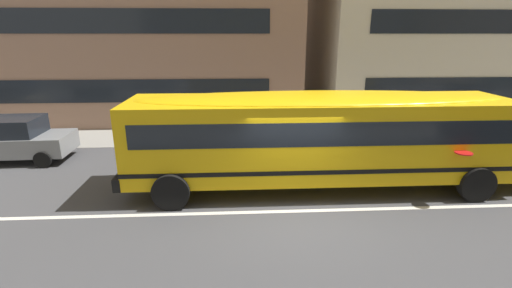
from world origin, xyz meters
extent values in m
plane|color=#424244|center=(0.00, 0.00, 0.00)|extent=(400.00, 400.00, 0.00)
cube|color=gray|center=(0.00, 7.46, 0.01)|extent=(120.00, 3.00, 0.01)
cube|color=silver|center=(0.00, 0.00, 0.00)|extent=(110.00, 0.16, 0.01)
cube|color=yellow|center=(0.94, 1.60, 1.62)|extent=(11.18, 2.58, 2.23)
cube|color=black|center=(-4.72, 1.58, 0.69)|extent=(0.21, 2.54, 0.37)
cube|color=black|center=(0.94, 1.60, 2.03)|extent=(10.51, 2.62, 0.65)
cube|color=black|center=(0.94, 1.60, 0.96)|extent=(11.20, 2.61, 0.12)
ellipsoid|color=yellow|center=(0.94, 1.60, 2.74)|extent=(10.73, 2.37, 0.37)
cylinder|color=red|center=(4.52, 0.16, 1.51)|extent=(0.45, 0.45, 0.03)
cylinder|color=black|center=(5.18, 2.88, 0.51)|extent=(1.02, 0.29, 1.02)
cylinder|color=black|center=(5.19, 0.34, 0.51)|extent=(1.02, 0.29, 1.02)
cylinder|color=black|center=(-3.31, 2.85, 0.51)|extent=(1.02, 0.29, 1.02)
cylinder|color=black|center=(-3.30, 0.31, 0.51)|extent=(1.02, 0.29, 1.02)
cube|color=gray|center=(-9.70, 4.53, 0.65)|extent=(3.95, 1.82, 0.70)
cube|color=black|center=(-9.85, 4.53, 1.32)|extent=(2.25, 1.63, 0.64)
cylinder|color=black|center=(-8.43, 5.42, 0.30)|extent=(0.61, 0.20, 0.60)
cylinder|color=black|center=(-8.38, 3.72, 0.30)|extent=(0.61, 0.20, 0.60)
cube|color=black|center=(-9.08, 8.94, 1.92)|extent=(18.39, 0.04, 1.10)
cube|color=black|center=(-9.08, 8.94, 5.12)|extent=(18.39, 0.04, 1.10)
cube|color=beige|center=(12.66, 14.46, 6.40)|extent=(18.44, 10.99, 12.80)
camera|label=1|loc=(-1.50, -8.46, 4.53)|focal=24.87mm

